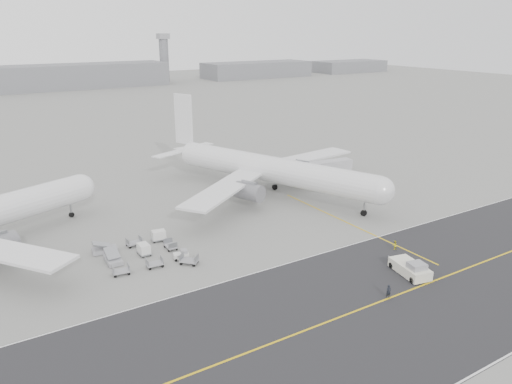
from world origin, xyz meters
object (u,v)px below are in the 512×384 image
jet_bridge (323,168)px  ground_crew_b (395,245)px  pushback_tug (411,268)px  ground_crew_a (389,292)px  control_tower (164,57)px  airliner_b (268,169)px

jet_bridge → ground_crew_b: jet_bridge is taller
pushback_tug → ground_crew_b: bearing=69.7°
pushback_tug → ground_crew_a: 8.35m
jet_bridge → ground_crew_a: (-24.99, -44.31, -3.08)m
control_tower → pushback_tug: control_tower is taller
pushback_tug → ground_crew_a: pushback_tug is taller
ground_crew_a → ground_crew_b: size_ratio=1.23×
control_tower → airliner_b: (-73.21, -236.99, -10.54)m
control_tower → pushback_tug: bearing=-105.2°
pushback_tug → ground_crew_b: size_ratio=5.53×
control_tower → ground_crew_a: bearing=-106.5°
pushback_tug → jet_bridge: size_ratio=0.56×
jet_bridge → ground_crew_a: 50.97m
ground_crew_a → ground_crew_b: (12.39, 10.50, -0.18)m
control_tower → airliner_b: control_tower is taller
control_tower → ground_crew_a: control_tower is taller
pushback_tug → jet_bridge: jet_bridge is taller
ground_crew_a → ground_crew_b: ground_crew_a is taller
airliner_b → jet_bridge: (14.31, -1.56, -1.65)m
ground_crew_a → ground_crew_b: bearing=56.2°
jet_bridge → ground_crew_a: bearing=-111.0°
airliner_b → ground_crew_b: airliner_b is taller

